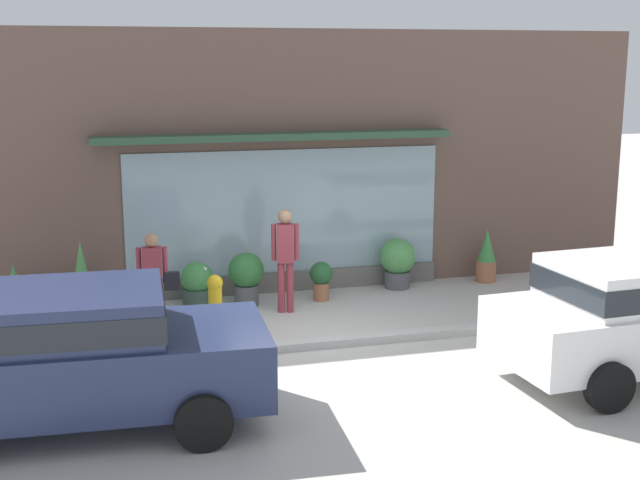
{
  "coord_description": "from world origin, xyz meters",
  "views": [
    {
      "loc": [
        -3.17,
        -11.61,
        4.13
      ],
      "look_at": [
        0.34,
        1.2,
        1.3
      ],
      "focal_mm": 47.76,
      "sensor_mm": 36.0,
      "label": 1
    }
  ],
  "objects": [
    {
      "name": "pedestrian_with_handbag",
      "position": [
        -2.3,
        1.09,
        0.9
      ],
      "size": [
        0.64,
        0.22,
        1.57
      ],
      "rotation": [
        0.0,
        0.0,
        6.2
      ],
      "color": "#232328",
      "rests_on": "ground_plane"
    },
    {
      "name": "potted_plant_window_center",
      "position": [
        0.63,
        2.19,
        0.4
      ],
      "size": [
        0.4,
        0.4,
        0.69
      ],
      "color": "#9E6042",
      "rests_on": "ground_plane"
    },
    {
      "name": "potted_plant_window_left",
      "position": [
        -1.49,
        2.46,
        0.38
      ],
      "size": [
        0.55,
        0.55,
        0.76
      ],
      "color": "#33473D",
      "rests_on": "ground_plane"
    },
    {
      "name": "potted_plant_doorstep",
      "position": [
        -4.42,
        2.37,
        0.44
      ],
      "size": [
        0.38,
        0.38,
        0.92
      ],
      "color": "#B7B2A3",
      "rests_on": "ground_plane"
    },
    {
      "name": "parked_car_navy",
      "position": [
        -3.48,
        -2.09,
        0.92
      ],
      "size": [
        4.37,
        2.2,
        1.62
      ],
      "rotation": [
        0.0,
        0.0,
        -0.05
      ],
      "color": "navy",
      "rests_on": "ground_plane"
    },
    {
      "name": "potted_plant_by_entrance",
      "position": [
        3.98,
        2.6,
        0.48
      ],
      "size": [
        0.38,
        0.38,
        1.02
      ],
      "color": "#9E6042",
      "rests_on": "ground_plane"
    },
    {
      "name": "ground_plane",
      "position": [
        0.0,
        0.0,
        0.0
      ],
      "size": [
        60.0,
        60.0,
        0.0
      ],
      "primitive_type": "plane",
      "color": "#B2AFA8"
    },
    {
      "name": "potted_plant_near_hydrant",
      "position": [
        -0.69,
        2.2,
        0.53
      ],
      "size": [
        0.61,
        0.61,
        0.93
      ],
      "color": "#4C4C51",
      "rests_on": "ground_plane"
    },
    {
      "name": "pedestrian_passerby",
      "position": [
        -0.13,
        1.66,
        1.01
      ],
      "size": [
        0.45,
        0.25,
        1.73
      ],
      "rotation": [
        0.0,
        0.0,
        6.08
      ],
      "color": "#8E333D",
      "rests_on": "ground_plane"
    },
    {
      "name": "potted_plant_corner_tall",
      "position": [
        -3.38,
        2.61,
        0.57
      ],
      "size": [
        0.37,
        0.37,
        1.2
      ],
      "color": "#B7B2A3",
      "rests_on": "ground_plane"
    },
    {
      "name": "storefront",
      "position": [
        0.0,
        3.19,
        2.28
      ],
      "size": [
        14.0,
        0.81,
        4.65
      ],
      "color": "brown",
      "rests_on": "ground_plane"
    },
    {
      "name": "fire_hydrant",
      "position": [
        -1.43,
        0.78,
        0.48
      ],
      "size": [
        0.39,
        0.35,
        0.94
      ],
      "color": "gold",
      "rests_on": "ground_plane"
    },
    {
      "name": "curb_strip",
      "position": [
        0.0,
        -0.2,
        0.06
      ],
      "size": [
        14.0,
        0.24,
        0.12
      ],
      "primitive_type": "cube",
      "color": "#B2B2AD",
      "rests_on": "ground_plane"
    },
    {
      "name": "potted_plant_trailing_edge",
      "position": [
        2.2,
        2.62,
        0.51
      ],
      "size": [
        0.66,
        0.66,
        0.92
      ],
      "color": "#4C4C51",
      "rests_on": "ground_plane"
    }
  ]
}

